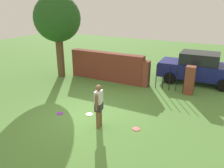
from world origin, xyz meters
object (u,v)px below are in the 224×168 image
at_px(tree, 57,19).
at_px(frisbee_purple, 60,113).
at_px(person, 99,104).
at_px(frisbee_red, 136,129).
at_px(frisbee_yellow, 89,114).
at_px(car, 198,68).

distance_m(tree, frisbee_purple, 6.15).
distance_m(person, frisbee_purple, 2.14).
bearing_deg(frisbee_purple, frisbee_red, 6.01).
distance_m(person, frisbee_yellow, 1.36).
bearing_deg(frisbee_purple, person, -3.28).
bearing_deg(person, frisbee_purple, 76.62).
distance_m(car, frisbee_red, 6.43).
xyz_separation_m(car, frisbee_yellow, (-3.27, -6.11, -0.85)).
bearing_deg(person, frisbee_yellow, 43.75).
bearing_deg(car, frisbee_purple, 54.67).
distance_m(tree, frisbee_yellow, 6.51).
bearing_deg(frisbee_red, tree, 150.17).
distance_m(tree, frisbee_red, 8.14).
xyz_separation_m(tree, frisbee_red, (6.43, -3.69, -3.37)).
bearing_deg(frisbee_purple, frisbee_yellow, 24.25).
height_order(car, frisbee_red, car).
relative_size(tree, person, 2.94).
xyz_separation_m(car, frisbee_purple, (-4.37, -6.61, -0.85)).
xyz_separation_m(tree, frisbee_purple, (3.20, -4.03, -3.37)).
height_order(frisbee_red, frisbee_yellow, same).
relative_size(tree, frisbee_red, 17.64).
height_order(tree, car, tree).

